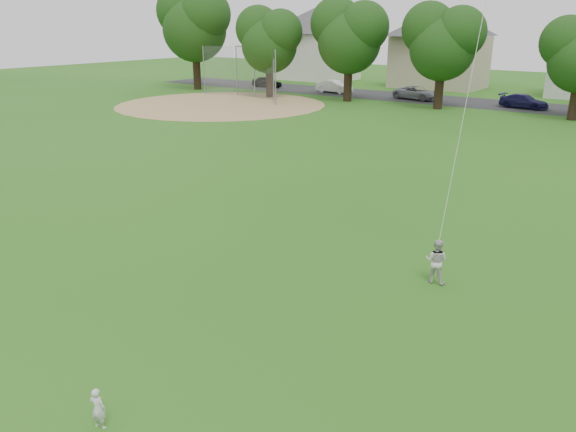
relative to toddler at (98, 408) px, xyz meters
The scene contains 7 objects.
ground 3.81m from the toddler, 89.48° to the left, with size 160.00×160.00×0.00m, color #255D15.
dirt_infield 41.05m from the toddler, 129.24° to the left, with size 18.00×18.00×0.02m, color #9E7F51.
toddler is the anchor object (origin of this frame).
older_boy 9.37m from the toddler, 74.32° to the left, with size 0.61×0.48×1.26m, color beige.
kite 10.72m from the toddler, 74.07° to the left, with size 1.26×1.24×7.72m.
baseball_backstop 45.52m from the toddler, 126.05° to the left, with size 10.29×3.62×4.60m.
parked_cars 44.79m from the toddler, 90.53° to the left, with size 63.60×2.54×1.25m.
Camera 1 is at (7.39, -8.44, 6.75)m, focal length 35.00 mm.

